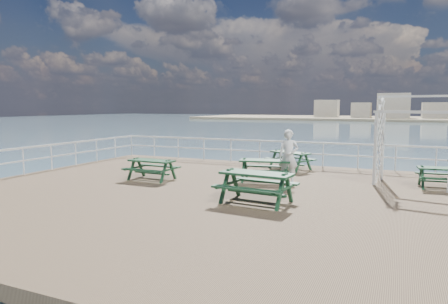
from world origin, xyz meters
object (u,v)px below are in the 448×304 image
Objects in this scene: picnic_table_b at (290,157)px; picnic_table_a at (152,165)px; picnic_table_e at (256,181)px; trellis_arbor at (414,146)px; picnic_table_c at (444,173)px; picnic_table_d at (265,166)px; person at (288,156)px.

picnic_table_a is at bearing -105.80° from picnic_table_b.
trellis_arbor is (4.03, 4.44, 0.73)m from picnic_table_e.
picnic_table_e is (-4.95, -4.31, 0.12)m from picnic_table_c.
picnic_table_b reaches higher than picnic_table_a.
picnic_table_b is 1.03× the size of picnic_table_e.
picnic_table_b is at bearing 76.13° from picnic_table_d.
trellis_arbor is at bearing 165.84° from picnic_table_c.
picnic_table_e reaches higher than picnic_table_d.
person is (0.06, 3.19, 0.32)m from picnic_table_e.
person is at bearing -50.00° from picnic_table_b.
picnic_table_d is (-0.13, -3.00, 0.02)m from picnic_table_b.
picnic_table_d is 1.09× the size of person.
picnic_table_d is at bearing -156.40° from trellis_arbor.
picnic_table_e is 0.70× the size of trellis_arbor.
picnic_table_e is at bearing -57.36° from picnic_table_b.
picnic_table_b is 6.20m from picnic_table_e.
trellis_arbor is (4.68, -1.72, 0.81)m from picnic_table_b.
picnic_table_a is 0.92× the size of person.
picnic_table_c is 0.80× the size of picnic_table_e.
picnic_table_d is (3.88, 1.39, 0.03)m from picnic_table_a.
picnic_table_c is at bearing -0.25° from picnic_table_d.
trellis_arbor reaches higher than picnic_table_d.
picnic_table_c is 0.91× the size of person.
picnic_table_a is at bearing -154.15° from trellis_arbor.
picnic_table_d is (-5.73, -1.13, 0.06)m from picnic_table_c.
picnic_table_c is at bearing 8.20° from picnic_table_b.
picnic_table_e is (0.65, -6.17, 0.08)m from picnic_table_b.
person is (0.71, -2.98, 0.39)m from picnic_table_b.
picnic_table_d is at bearing -174.44° from picnic_table_c.
picnic_table_b is 3.00m from picnic_table_d.
trellis_arbor is 4.19m from person.
picnic_table_a is 4.99m from picnic_table_e.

